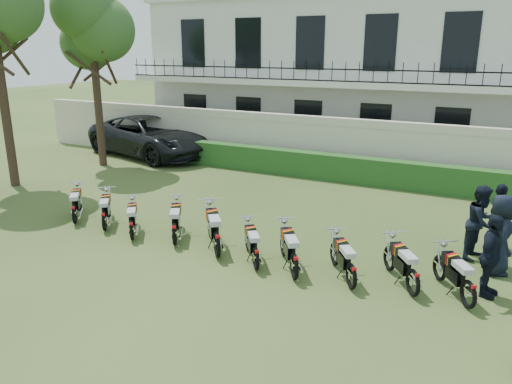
% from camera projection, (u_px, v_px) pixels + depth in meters
% --- Properties ---
extents(ground, '(100.00, 100.00, 0.00)m').
position_uv_depth(ground, '(219.00, 237.00, 13.47)').
color(ground, '#30471C').
rests_on(ground, ground).
extents(perimeter_wall, '(30.00, 0.35, 2.30)m').
position_uv_depth(perimeter_wall, '(324.00, 145.00, 19.95)').
color(perimeter_wall, beige).
rests_on(perimeter_wall, ground).
extents(hedge, '(18.00, 0.60, 1.00)m').
position_uv_depth(hedge, '(341.00, 168.00, 19.01)').
color(hedge, '#244819').
rests_on(hedge, ground).
extents(building, '(20.40, 9.60, 7.40)m').
position_uv_depth(building, '(368.00, 73.00, 24.31)').
color(building, silver).
rests_on(building, ground).
extents(tree_west_near, '(3.40, 3.20, 7.90)m').
position_uv_depth(tree_west_near, '(92.00, 22.00, 20.04)').
color(tree_west_near, '#473323').
rests_on(tree_west_near, ground).
extents(motorcycle_0, '(1.23, 1.44, 0.99)m').
position_uv_depth(motorcycle_0, '(74.00, 210.00, 14.33)').
color(motorcycle_0, black).
rests_on(motorcycle_0, ground).
extents(motorcycle_1, '(1.17, 1.46, 0.97)m').
position_uv_depth(motorcycle_1, '(104.00, 216.00, 13.78)').
color(motorcycle_1, black).
rests_on(motorcycle_1, ground).
extents(motorcycle_2, '(1.13, 1.41, 0.94)m').
position_uv_depth(motorcycle_2, '(131.00, 225.00, 13.11)').
color(motorcycle_2, black).
rests_on(motorcycle_2, ground).
extents(motorcycle_3, '(1.09, 1.63, 1.02)m').
position_uv_depth(motorcycle_3, '(174.00, 229.00, 12.77)').
color(motorcycle_3, black).
rests_on(motorcycle_3, ground).
extents(motorcycle_4, '(1.38, 1.66, 1.12)m').
position_uv_depth(motorcycle_4, '(217.00, 238.00, 12.00)').
color(motorcycle_4, black).
rests_on(motorcycle_4, ground).
extents(motorcycle_5, '(1.12, 1.43, 0.95)m').
position_uv_depth(motorcycle_5, '(256.00, 253.00, 11.36)').
color(motorcycle_5, black).
rests_on(motorcycle_5, ground).
extents(motorcycle_6, '(1.16, 1.62, 1.04)m').
position_uv_depth(motorcycle_6, '(295.00, 260.00, 10.88)').
color(motorcycle_6, black).
rests_on(motorcycle_6, ground).
extents(motorcycle_7, '(1.10, 1.50, 0.97)m').
position_uv_depth(motorcycle_7, '(352.00, 270.00, 10.46)').
color(motorcycle_7, black).
rests_on(motorcycle_7, ground).
extents(motorcycle_8, '(1.12, 1.53, 0.99)m').
position_uv_depth(motorcycle_8, '(414.00, 276.00, 10.16)').
color(motorcycle_8, black).
rests_on(motorcycle_8, ground).
extents(motorcycle_9, '(1.06, 1.55, 0.98)m').
position_uv_depth(motorcycle_9, '(469.00, 288.00, 9.69)').
color(motorcycle_9, black).
rests_on(motorcycle_9, ground).
extents(suv, '(7.26, 4.62, 1.87)m').
position_uv_depth(suv, '(152.00, 136.00, 23.31)').
color(suv, black).
rests_on(suv, ground).
extents(officer_2, '(0.63, 1.09, 1.76)m').
position_uv_depth(officer_2, '(490.00, 256.00, 10.09)').
color(officer_2, black).
rests_on(officer_2, ground).
extents(officer_3, '(0.85, 1.05, 1.85)m').
position_uv_depth(officer_3, '(499.00, 234.00, 11.13)').
color(officer_3, black).
rests_on(officer_3, ground).
extents(officer_4, '(0.90, 1.04, 1.82)m').
position_uv_depth(officer_4, '(481.00, 222.00, 11.93)').
color(officer_4, black).
rests_on(officer_4, ground).
extents(officer_5, '(0.70, 1.08, 1.71)m').
position_uv_depth(officer_5, '(498.00, 217.00, 12.49)').
color(officer_5, black).
rests_on(officer_5, ground).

